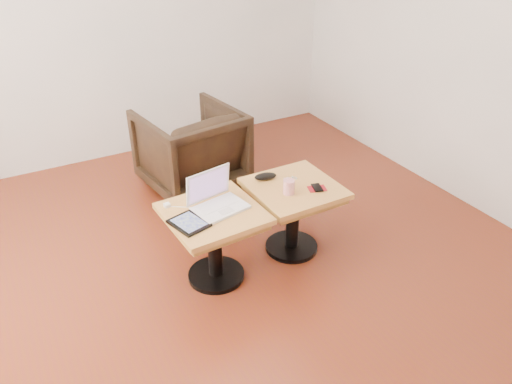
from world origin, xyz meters
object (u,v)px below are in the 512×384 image
side_table_right (293,202)px  striped_cup (289,187)px  armchair (191,150)px  laptop (216,200)px  side_table_left (214,228)px

side_table_right → striped_cup: bearing=-143.1°
side_table_right → armchair: (-0.26, 1.18, -0.04)m
side_table_right → armchair: bearing=102.3°
laptop → armchair: laptop is taller
armchair → side_table_left: bearing=66.1°
side_table_left → laptop: 0.18m
side_table_left → laptop: laptop is taller
side_table_left → armchair: bearing=71.3°
side_table_right → armchair: armchair is taller
striped_cup → armchair: armchair is taller
side_table_left → armchair: armchair is taller
side_table_right → armchair: size_ratio=0.74×
side_table_left → laptop: (0.04, 0.04, 0.18)m
side_table_left → armchair: (0.34, 1.20, -0.04)m
laptop → striped_cup: bearing=-19.9°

